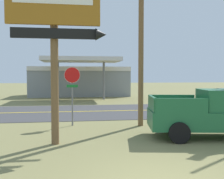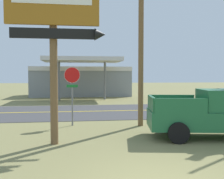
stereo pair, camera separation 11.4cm
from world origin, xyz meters
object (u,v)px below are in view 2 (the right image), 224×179
object	(u,v)px
stop_sign	(72,85)
utility_pole	(141,27)
motel_sign	(55,15)
gas_station	(81,80)
pickup_green_parked_on_lawn	(215,114)

from	to	relation	value
stop_sign	utility_pole	distance (m)	4.49
motel_sign	stop_sign	xyz separation A→B (m)	(0.57, 3.73, -2.66)
utility_pole	gas_station	world-z (taller)	utility_pole
utility_pole	gas_station	size ratio (longest dim) A/B	0.76
utility_pole	stop_sign	bearing A→B (deg)	171.42
motel_sign	gas_station	world-z (taller)	motel_sign
gas_station	motel_sign	bearing A→B (deg)	-93.60
pickup_green_parked_on_lawn	stop_sign	bearing A→B (deg)	148.53
utility_pole	gas_station	distance (m)	21.31
motel_sign	utility_pole	distance (m)	5.11
motel_sign	pickup_green_parked_on_lawn	bearing A→B (deg)	1.97
motel_sign	utility_pole	size ratio (longest dim) A/B	0.73
stop_sign	pickup_green_parked_on_lawn	xyz separation A→B (m)	(5.73, -3.51, -1.06)
motel_sign	gas_station	xyz separation A→B (m)	(1.52, 24.17, -2.74)
motel_sign	stop_sign	world-z (taller)	motel_sign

